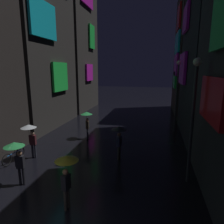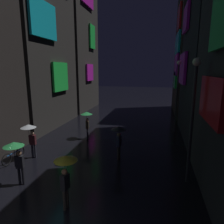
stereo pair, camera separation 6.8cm
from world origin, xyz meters
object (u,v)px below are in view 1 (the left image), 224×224
(bicycle_parked_at_storefront, at_px, (14,155))
(pedestrian_far_right_yellow, at_px, (66,168))
(pedestrian_foreground_right_black, at_px, (119,133))
(streetlamp_right_far, at_px, (177,89))
(pedestrian_near_crossing_green, at_px, (87,118))
(pedestrian_midstreet_left_green, at_px, (16,152))
(pedestrian_midstreet_centre_clear, at_px, (30,132))
(streetlamp_right_near, at_px, (193,108))

(bicycle_parked_at_storefront, bearing_deg, pedestrian_far_right_yellow, -31.79)
(pedestrian_foreground_right_black, xyz_separation_m, bicycle_parked_at_storefront, (-5.95, -1.53, -1.28))
(pedestrian_foreground_right_black, height_order, pedestrian_far_right_yellow, same)
(streetlamp_right_far, bearing_deg, pedestrian_near_crossing_green, -154.36)
(pedestrian_midstreet_left_green, distance_m, pedestrian_near_crossing_green, 6.92)
(pedestrian_far_right_yellow, height_order, streetlamp_right_far, streetlamp_right_far)
(pedestrian_midstreet_centre_clear, distance_m, streetlamp_right_far, 11.74)
(pedestrian_midstreet_left_green, xyz_separation_m, streetlamp_right_near, (7.69, 2.07, 1.93))
(pedestrian_midstreet_centre_clear, height_order, streetlamp_right_near, streetlamp_right_near)
(pedestrian_foreground_right_black, xyz_separation_m, pedestrian_midstreet_left_green, (-4.04, -3.60, 0.00))
(pedestrian_foreground_right_black, bearing_deg, pedestrian_midstreet_left_green, -138.29)
(pedestrian_foreground_right_black, xyz_separation_m, pedestrian_near_crossing_green, (-3.15, 3.27, 0.00))
(pedestrian_midstreet_left_green, xyz_separation_m, streetlamp_right_far, (7.69, 10.13, 2.06))
(pedestrian_far_right_yellow, relative_size, pedestrian_near_crossing_green, 1.00)
(pedestrian_far_right_yellow, bearing_deg, pedestrian_midstreet_left_green, 162.75)
(bicycle_parked_at_storefront, xyz_separation_m, streetlamp_right_near, (9.60, 0.00, 3.21))
(pedestrian_foreground_right_black, bearing_deg, bicycle_parked_at_storefront, -165.55)
(pedestrian_far_right_yellow, distance_m, bicycle_parked_at_storefront, 5.76)
(pedestrian_midstreet_centre_clear, xyz_separation_m, streetlamp_right_far, (8.88, 7.40, 2.06))
(pedestrian_midstreet_centre_clear, distance_m, pedestrian_near_crossing_green, 4.62)
(pedestrian_near_crossing_green, xyz_separation_m, streetlamp_right_far, (6.81, 3.27, 2.06))
(pedestrian_far_right_yellow, bearing_deg, streetlamp_right_near, 31.57)
(bicycle_parked_at_storefront, bearing_deg, streetlamp_right_far, 40.04)
(pedestrian_foreground_right_black, relative_size, streetlamp_right_near, 0.37)
(streetlamp_right_near, bearing_deg, bicycle_parked_at_storefront, -179.98)
(pedestrian_midstreet_centre_clear, relative_size, bicycle_parked_at_storefront, 1.16)
(pedestrian_midstreet_left_green, relative_size, streetlamp_right_near, 0.37)
(pedestrian_midstreet_centre_clear, height_order, streetlamp_right_far, streetlamp_right_far)
(pedestrian_near_crossing_green, bearing_deg, pedestrian_far_right_yellow, -75.65)
(pedestrian_foreground_right_black, height_order, pedestrian_near_crossing_green, same)
(pedestrian_foreground_right_black, height_order, pedestrian_midstreet_left_green, same)
(pedestrian_midstreet_left_green, bearing_deg, streetlamp_right_near, 15.07)
(pedestrian_foreground_right_black, distance_m, pedestrian_near_crossing_green, 4.54)
(streetlamp_right_near, bearing_deg, pedestrian_midstreet_centre_clear, 175.73)
(pedestrian_midstreet_left_green, height_order, pedestrian_near_crossing_green, same)
(pedestrian_near_crossing_green, height_order, bicycle_parked_at_storefront, pedestrian_near_crossing_green)
(bicycle_parked_at_storefront, distance_m, streetlamp_right_near, 10.12)
(pedestrian_midstreet_centre_clear, distance_m, pedestrian_far_right_yellow, 5.44)
(pedestrian_near_crossing_green, xyz_separation_m, streetlamp_right_near, (6.81, -4.79, 1.93))
(pedestrian_midstreet_left_green, xyz_separation_m, bicycle_parked_at_storefront, (-1.91, 2.07, -1.28))
(bicycle_parked_at_storefront, relative_size, streetlamp_right_far, 0.30)
(pedestrian_foreground_right_black, distance_m, bicycle_parked_at_storefront, 6.27)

